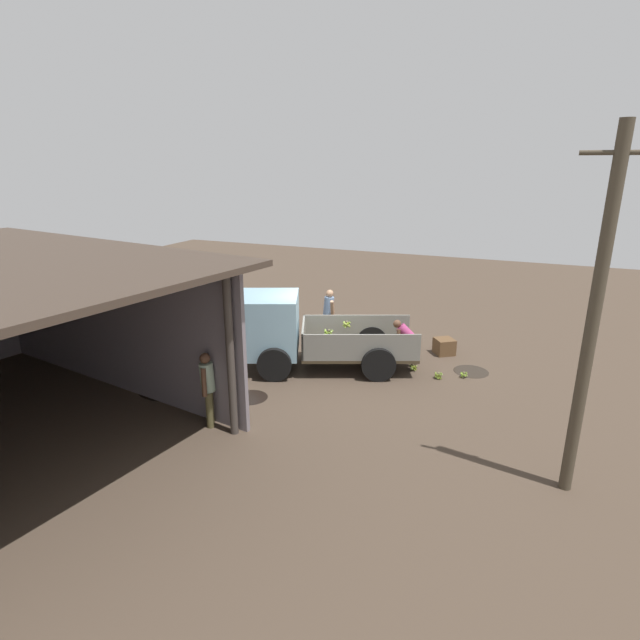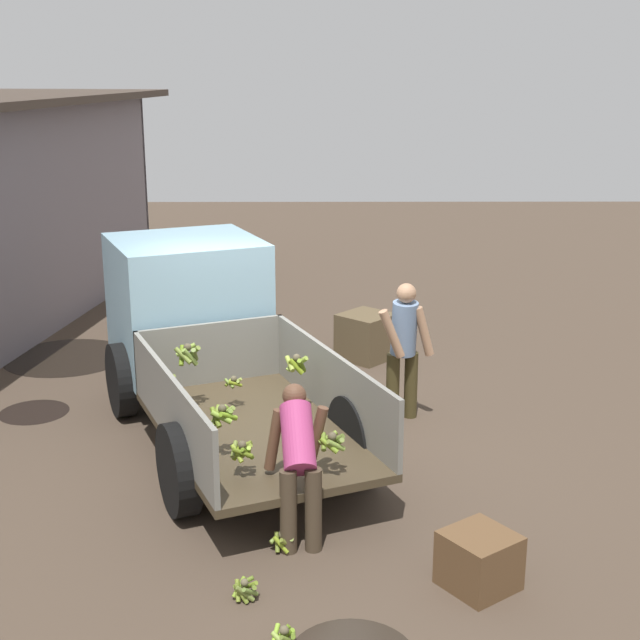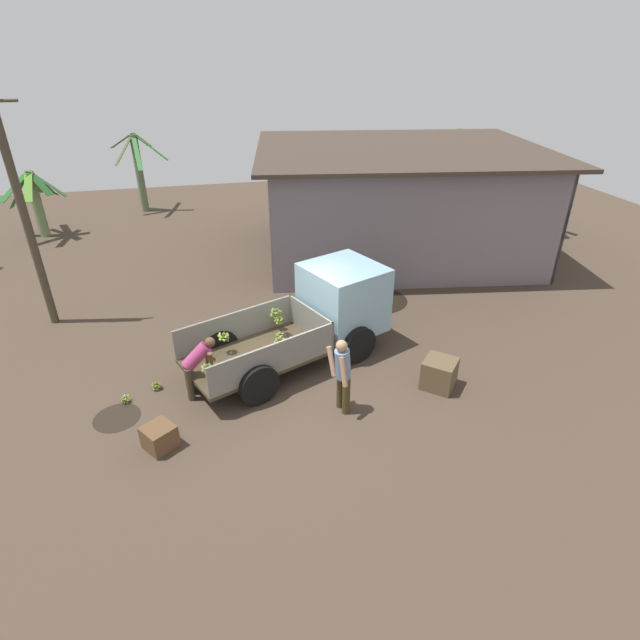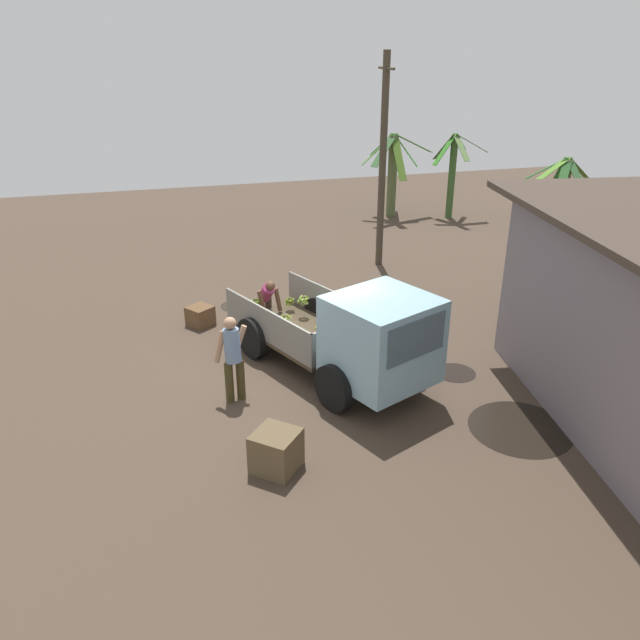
{
  "view_description": "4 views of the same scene",
  "coord_description": "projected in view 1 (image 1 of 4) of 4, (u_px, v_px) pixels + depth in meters",
  "views": [
    {
      "loc": [
        -4.68,
        11.94,
        5.24
      ],
      "look_at": [
        -0.05,
        0.96,
        1.51
      ],
      "focal_mm": 28.0,
      "sensor_mm": 36.0,
      "label": 1
    },
    {
      "loc": [
        -8.94,
        -0.57,
        3.97
      ],
      "look_at": [
        0.05,
        -0.62,
        1.4
      ],
      "focal_mm": 50.0,
      "sensor_mm": 36.0,
      "label": 2
    },
    {
      "loc": [
        -1.48,
        -9.2,
        6.42
      ],
      "look_at": [
        0.68,
        0.08,
        1.18
      ],
      "focal_mm": 28.0,
      "sensor_mm": 36.0,
      "label": 3
    },
    {
      "loc": [
        10.71,
        -2.78,
        6.04
      ],
      "look_at": [
        0.7,
        0.05,
        1.37
      ],
      "focal_mm": 35.0,
      "sensor_mm": 36.0,
      "label": 4
    }
  ],
  "objects": [
    {
      "name": "mud_patch_2",
      "position": [
        174.0,
        386.0,
        12.34
      ],
      "size": [
        1.75,
        1.75,
        0.01
      ],
      "primitive_type": "cylinder",
      "color": "black",
      "rests_on": "ground"
    },
    {
      "name": "person_worker_loading",
      "position": [
        408.0,
        341.0,
        13.2
      ],
      "size": [
        0.72,
        0.58,
        1.32
      ],
      "rotation": [
        0.0,
        0.0,
        0.12
      ],
      "color": "#423526",
      "rests_on": "ground"
    },
    {
      "name": "mud_patch_0",
      "position": [
        471.0,
        371.0,
        13.18
      ],
      "size": [
        0.91,
        0.91,
        0.01
      ],
      "primitive_type": "cylinder",
      "color": "black",
      "rests_on": "ground"
    },
    {
      "name": "banana_bunch_on_ground_2",
      "position": [
        413.0,
        367.0,
        13.21
      ],
      "size": [
        0.23,
        0.23,
        0.2
      ],
      "color": "brown",
      "rests_on": "ground"
    },
    {
      "name": "cargo_truck",
      "position": [
        285.0,
        330.0,
        13.17
      ],
      "size": [
        5.0,
        3.4,
        1.99
      ],
      "rotation": [
        0.0,
        0.0,
        0.4
      ],
      "color": "#3F3423",
      "rests_on": "ground"
    },
    {
      "name": "banana_bunch_on_ground_0",
      "position": [
        438.0,
        375.0,
        12.71
      ],
      "size": [
        0.22,
        0.22,
        0.18
      ],
      "color": "brown",
      "rests_on": "ground"
    },
    {
      "name": "utility_pole",
      "position": [
        593.0,
        320.0,
        7.57
      ],
      "size": [
        1.05,
        0.2,
        5.84
      ],
      "color": "#463C2E",
      "rests_on": "ground"
    },
    {
      "name": "person_bystander_near_shed",
      "position": [
        207.0,
        386.0,
        10.23
      ],
      "size": [
        0.47,
        0.55,
        1.61
      ],
      "rotation": [
        0.0,
        0.0,
        0.57
      ],
      "color": "brown",
      "rests_on": "ground"
    },
    {
      "name": "wooden_crate_0",
      "position": [
        444.0,
        346.0,
        14.34
      ],
      "size": [
        0.71,
        0.71,
        0.45
      ],
      "primitive_type": "cube",
      "rotation": [
        0.0,
        0.0,
        2.2
      ],
      "color": "brown",
      "rests_on": "ground"
    },
    {
      "name": "mud_patch_1",
      "position": [
        250.0,
        397.0,
        11.71
      ],
      "size": [
        0.82,
        0.82,
        0.01
      ],
      "primitive_type": "cylinder",
      "color": "black",
      "rests_on": "ground"
    },
    {
      "name": "person_foreground_visitor",
      "position": [
        329.0,
        313.0,
        15.2
      ],
      "size": [
        0.48,
        0.68,
        1.63
      ],
      "rotation": [
        0.0,
        0.0,
        3.4
      ],
      "color": "#3E351B",
      "rests_on": "ground"
    },
    {
      "name": "ground",
      "position": [
        332.0,
        362.0,
        13.8
      ],
      "size": [
        36.0,
        36.0,
        0.0
      ],
      "primitive_type": "plane",
      "color": "#46382C"
    },
    {
      "name": "wooden_crate_1",
      "position": [
        261.0,
        325.0,
        15.93
      ],
      "size": [
        0.91,
        0.91,
        0.65
      ],
      "primitive_type": "cube",
      "rotation": [
        0.0,
        0.0,
        3.98
      ],
      "color": "brown",
      "rests_on": "ground"
    },
    {
      "name": "banana_bunch_on_ground_1",
      "position": [
        464.0,
        374.0,
        12.77
      ],
      "size": [
        0.19,
        0.2,
        0.17
      ],
      "color": "brown",
      "rests_on": "ground"
    }
  ]
}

